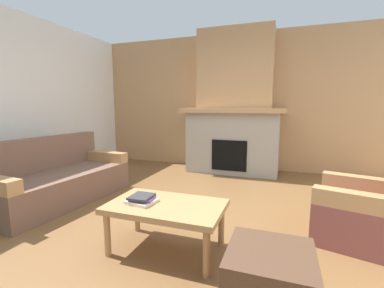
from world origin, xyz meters
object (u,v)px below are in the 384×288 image
at_px(couch, 57,180).
at_px(fireplace, 234,112).
at_px(coffee_table, 166,210).
at_px(ottoman, 269,281).
at_px(armchair, 367,212).

bearing_deg(couch, fireplace, 51.37).
height_order(coffee_table, ottoman, coffee_table).
relative_size(coffee_table, ottoman, 1.92).
bearing_deg(fireplace, coffee_table, -90.43).
bearing_deg(armchair, fireplace, 126.41).
relative_size(armchair, coffee_table, 0.93).
bearing_deg(coffee_table, ottoman, -25.26).
xyz_separation_m(armchair, coffee_table, (-1.71, -0.76, 0.08)).
bearing_deg(ottoman, coffee_table, 154.74).
distance_m(couch, armchair, 3.62).
distance_m(couch, ottoman, 3.00).
bearing_deg(coffee_table, couch, 161.65).
relative_size(couch, coffee_table, 1.87).
bearing_deg(ottoman, armchair, 55.59).
distance_m(fireplace, ottoman, 3.71).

